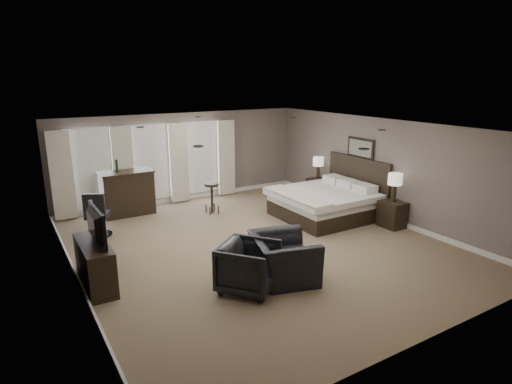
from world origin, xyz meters
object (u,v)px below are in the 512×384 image
nightstand_near (392,214)px  bar_stool_right (212,198)px  armchair_near (283,251)px  nightstand_far (317,189)px  bar_counter (127,193)px  lamp_far (318,168)px  tv (92,239)px  bed (327,190)px  armchair_far (249,265)px  dresser (95,265)px  desk_chair (98,214)px  lamp_near (395,188)px  bar_stool_left (96,213)px

nightstand_near → bar_stool_right: (-3.33, 3.31, 0.10)m
armchair_near → nightstand_far: bearing=-29.7°
nightstand_near → bar_counter: bar_counter is taller
lamp_far → tv: 7.30m
bed → tv: bed is taller
tv → armchair_far: size_ratio=1.15×
dresser → desk_chair: size_ratio=1.29×
nightstand_near → desk_chair: size_ratio=0.60×
nightstand_far → lamp_near: size_ratio=0.89×
nightstand_far → desk_chair: (-6.33, 0.23, 0.23)m
bar_stool_right → nightstand_near: bearing=-44.8°
lamp_far → bar_stool_left: (-6.26, 0.86, -0.59)m
bed → bar_stool_right: bearing=142.7°
nightstand_far → armchair_far: 6.06m
nightstand_near → bar_stool_left: (-6.26, 3.76, 0.05)m
bar_stool_right → desk_chair: 3.01m
nightstand_far → armchair_near: (-3.91, -3.80, 0.23)m
dresser → armchair_far: 2.72m
nightstand_far → bar_stool_left: size_ratio=0.85×
nightstand_near → bar_counter: (-5.30, 4.41, 0.27)m
armchair_near → bar_counter: bar_counter is taller
dresser → desk_chair: 2.62m
dresser → tv: bearing=0.0°
lamp_near → armchair_near: lamp_near is taller
lamp_far → armchair_far: 6.08m
nightstand_far → tv: tv is taller
tv → bar_stool_left: bearing=-11.7°
nightstand_far → dresser: size_ratio=0.45×
armchair_far → desk_chair: 4.41m
dresser → tv: 0.48m
bed → armchair_far: size_ratio=2.47×
bar_stool_right → bed: bearing=-37.3°
nightstand_near → lamp_near: bearing=0.0°
lamp_far → armchair_near: lamp_far is taller
desk_chair → bar_stool_right: bearing=-150.1°
nightstand_near → lamp_far: (0.00, 2.90, 0.64)m
bar_counter → nightstand_far: bearing=-15.9°
dresser → lamp_far: bearing=18.5°
nightstand_far → tv: size_ratio=0.58×
tv → desk_chair: size_ratio=1.00×
armchair_near → bar_stool_left: size_ratio=1.67×
dresser → bar_counter: bearing=67.1°
bar_stool_left → lamp_near: bearing=-31.0°
dresser → bar_stool_left: size_ratio=1.90×
nightstand_far → tv: (-6.92, -2.32, 0.57)m
lamp_near → bar_stool_left: (-6.26, 3.76, -0.63)m
nightstand_near → armchair_near: bearing=-167.0°
nightstand_near → bar_counter: size_ratio=0.47×
bed → dresser: (-6.03, -0.87, -0.34)m
armchair_near → bar_stool_right: (0.58, 4.21, -0.12)m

